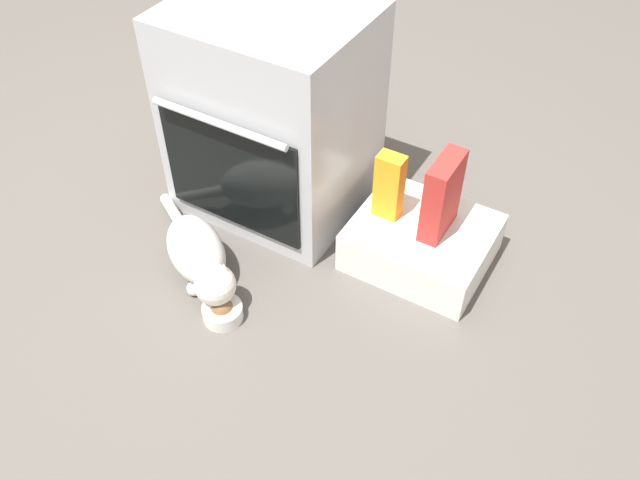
{
  "coord_description": "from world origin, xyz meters",
  "views": [
    {
      "loc": [
        1.09,
        -1.11,
        1.7
      ],
      "look_at": [
        0.35,
        0.15,
        0.25
      ],
      "focal_mm": 37.64,
      "sensor_mm": 36.0,
      "label": 1
    }
  ],
  "objects_px": {
    "cat": "(199,256)",
    "oven": "(273,113)",
    "pantry_cabinet": "(421,242)",
    "cereal_box": "(442,196)",
    "food_bowl": "(223,311)",
    "juice_carton": "(389,186)"
  },
  "relations": [
    {
      "from": "cat",
      "to": "oven",
      "type": "bearing_deg",
      "value": 124.35
    },
    {
      "from": "pantry_cabinet",
      "to": "cereal_box",
      "type": "relative_size",
      "value": 1.62
    },
    {
      "from": "cat",
      "to": "pantry_cabinet",
      "type": "bearing_deg",
      "value": 70.24
    },
    {
      "from": "food_bowl",
      "to": "juice_carton",
      "type": "xyz_separation_m",
      "value": [
        0.3,
        0.56,
        0.25
      ]
    },
    {
      "from": "pantry_cabinet",
      "to": "cat",
      "type": "bearing_deg",
      "value": -142.57
    },
    {
      "from": "food_bowl",
      "to": "cat",
      "type": "bearing_deg",
      "value": 147.18
    },
    {
      "from": "juice_carton",
      "to": "food_bowl",
      "type": "bearing_deg",
      "value": -118.04
    },
    {
      "from": "pantry_cabinet",
      "to": "juice_carton",
      "type": "bearing_deg",
      "value": -177.39
    },
    {
      "from": "cereal_box",
      "to": "juice_carton",
      "type": "xyz_separation_m",
      "value": [
        -0.18,
        -0.02,
        -0.02
      ]
    },
    {
      "from": "oven",
      "to": "food_bowl",
      "type": "height_order",
      "value": "oven"
    },
    {
      "from": "cat",
      "to": "food_bowl",
      "type": "bearing_deg",
      "value": 0.0
    },
    {
      "from": "pantry_cabinet",
      "to": "cat",
      "type": "distance_m",
      "value": 0.75
    },
    {
      "from": "oven",
      "to": "food_bowl",
      "type": "distance_m",
      "value": 0.71
    },
    {
      "from": "pantry_cabinet",
      "to": "cereal_box",
      "type": "bearing_deg",
      "value": 17.08
    },
    {
      "from": "pantry_cabinet",
      "to": "food_bowl",
      "type": "bearing_deg",
      "value": -127.54
    },
    {
      "from": "oven",
      "to": "pantry_cabinet",
      "type": "distance_m",
      "value": 0.68
    },
    {
      "from": "cereal_box",
      "to": "juice_carton",
      "type": "height_order",
      "value": "cereal_box"
    },
    {
      "from": "juice_carton",
      "to": "cereal_box",
      "type": "bearing_deg",
      "value": 6.03
    },
    {
      "from": "food_bowl",
      "to": "cereal_box",
      "type": "relative_size",
      "value": 0.46
    },
    {
      "from": "oven",
      "to": "cat",
      "type": "distance_m",
      "value": 0.55
    },
    {
      "from": "oven",
      "to": "cat",
      "type": "bearing_deg",
      "value": -88.47
    },
    {
      "from": "oven",
      "to": "food_bowl",
      "type": "bearing_deg",
      "value": -73.26
    }
  ]
}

